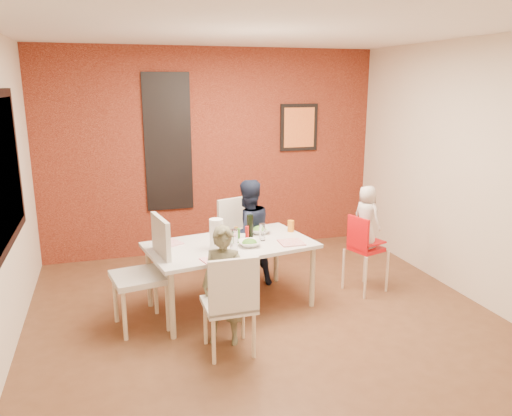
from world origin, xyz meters
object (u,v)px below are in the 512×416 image
object	(u,v)px
dining_table	(230,249)
chair_left	(149,267)
high_chair	(364,246)
child_far	(248,234)
child_near	(224,286)
chair_near	(231,300)
toddler	(366,217)
paper_towel_roll	(216,234)
chair_far	(240,235)
wine_bottle	(250,227)

from	to	relation	value
dining_table	chair_left	distance (m)	0.84
high_chair	child_far	size ratio (longest dim) A/B	0.70
child_near	dining_table	bearing A→B (deg)	93.53
chair_near	child_far	size ratio (longest dim) A/B	0.74
high_chair	chair_left	bearing A→B (deg)	76.11
toddler	chair_left	bearing A→B (deg)	72.36
high_chair	paper_towel_roll	xyz separation A→B (m)	(-1.65, -0.08, 0.31)
chair_far	paper_towel_roll	size ratio (longest dim) A/B	3.17
child_near	child_far	xyz separation A→B (m)	(0.55, 1.18, 0.08)
chair_near	child_far	xyz separation A→B (m)	(0.55, 1.42, 0.11)
child_near	wine_bottle	distance (m)	0.96
high_chair	child_far	bearing A→B (deg)	48.58
child_near	paper_towel_roll	distance (m)	0.65
chair_left	child_far	world-z (taller)	child_far
chair_left	child_near	xyz separation A→B (m)	(0.59, -0.53, -0.05)
chair_far	wine_bottle	world-z (taller)	chair_far
paper_towel_roll	toddler	bearing A→B (deg)	3.04
child_far	toddler	xyz separation A→B (m)	(1.18, -0.52, 0.24)
high_chair	paper_towel_roll	size ratio (longest dim) A/B	2.88
dining_table	chair_near	bearing A→B (deg)	-103.94
toddler	paper_towel_roll	bearing A→B (deg)	72.12
high_chair	wine_bottle	distance (m)	1.29
child_near	child_far	world-z (taller)	child_far
child_far	toddler	distance (m)	1.31
toddler	paper_towel_roll	xyz separation A→B (m)	(-1.67, -0.09, -0.02)
chair_near	paper_towel_roll	xyz separation A→B (m)	(0.07, 0.82, 0.32)
chair_far	paper_towel_roll	xyz separation A→B (m)	(-0.46, -0.85, 0.30)
chair_left	toddler	world-z (taller)	toddler
chair_far	child_far	size ratio (longest dim) A/B	0.78
chair_left	wine_bottle	xyz separation A→B (m)	(1.06, 0.26, 0.22)
child_near	wine_bottle	bearing A→B (deg)	81.44
paper_towel_roll	chair_far	bearing A→B (deg)	61.56
chair_near	child_far	world-z (taller)	child_far
chair_near	chair_far	size ratio (longest dim) A/B	0.95
high_chair	wine_bottle	xyz separation A→B (m)	(-1.25, 0.14, 0.29)
chair_near	child_near	bearing A→B (deg)	-90.00
wine_bottle	chair_near	bearing A→B (deg)	-114.35
child_far	paper_towel_roll	xyz separation A→B (m)	(-0.49, -0.61, 0.22)
chair_far	high_chair	xyz separation A→B (m)	(1.19, -0.77, -0.01)
chair_left	high_chair	xyz separation A→B (m)	(2.31, 0.12, -0.07)
chair_far	toddler	world-z (taller)	toddler
toddler	wine_bottle	size ratio (longest dim) A/B	2.67
chair_left	chair_far	bearing A→B (deg)	118.83
dining_table	high_chair	distance (m)	1.49
toddler	child_near	bearing A→B (deg)	90.00
chair_far	child_near	xyz separation A→B (m)	(-0.53, -1.42, 0.00)
chair_left	child_near	distance (m)	0.80
high_chair	paper_towel_roll	world-z (taller)	paper_towel_roll
child_near	wine_bottle	size ratio (longest dim) A/B	4.20
chair_near	wine_bottle	xyz separation A→B (m)	(0.47, 1.03, 0.30)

